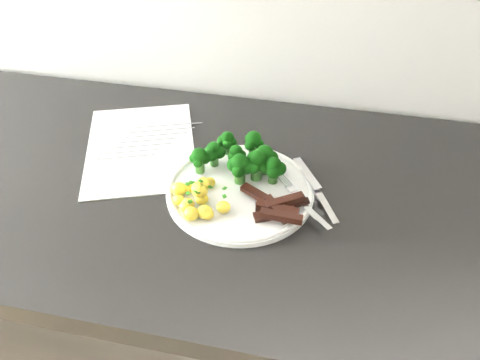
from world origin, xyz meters
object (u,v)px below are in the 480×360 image
(counter, at_px, (220,333))
(plate, at_px, (240,190))
(fork, at_px, (304,204))
(knife, at_px, (320,197))
(potatoes, at_px, (197,198))
(recipe_paper, at_px, (141,147))
(broccoli, at_px, (244,157))
(beef_strips, at_px, (277,207))

(counter, bearing_deg, plate, -4.93)
(fork, distance_m, knife, 0.04)
(knife, bearing_deg, potatoes, -162.68)
(counter, xyz_separation_m, recipe_paper, (-0.17, 0.09, 0.46))
(knife, bearing_deg, fork, -125.92)
(fork, bearing_deg, potatoes, -170.65)
(recipe_paper, bearing_deg, potatoes, -42.21)
(recipe_paper, bearing_deg, plate, -22.69)
(broccoli, height_order, fork, broccoli)
(broccoli, relative_size, beef_strips, 1.46)
(broccoli, bearing_deg, potatoes, -120.69)
(counter, height_order, potatoes, potatoes)
(potatoes, height_order, fork, potatoes)
(potatoes, relative_size, knife, 0.69)
(plate, relative_size, potatoes, 2.35)
(potatoes, distance_m, fork, 0.18)
(counter, distance_m, beef_strips, 0.50)
(counter, distance_m, recipe_paper, 0.50)
(fork, bearing_deg, broccoli, 149.65)
(recipe_paper, height_order, broccoli, broccoli)
(beef_strips, xyz_separation_m, fork, (0.04, 0.02, -0.00))
(recipe_paper, height_order, knife, knife)
(fork, bearing_deg, knife, 54.08)
(beef_strips, bearing_deg, broccoli, 129.73)
(plate, xyz_separation_m, beef_strips, (0.07, -0.04, 0.01))
(recipe_paper, xyz_separation_m, beef_strips, (0.29, -0.13, 0.02))
(counter, bearing_deg, fork, -9.47)
(recipe_paper, height_order, plate, plate)
(potatoes, bearing_deg, knife, 17.32)
(recipe_paper, xyz_separation_m, broccoli, (0.22, -0.05, 0.04))
(fork, bearing_deg, plate, 168.55)
(recipe_paper, xyz_separation_m, fork, (0.33, -0.11, 0.02))
(recipe_paper, distance_m, broccoli, 0.22)
(counter, bearing_deg, recipe_paper, 152.62)
(plate, relative_size, beef_strips, 2.15)
(counter, xyz_separation_m, broccoli, (0.05, 0.04, 0.51))
(counter, height_order, knife, knife)
(potatoes, xyz_separation_m, fork, (0.17, 0.03, -0.01))
(counter, height_order, beef_strips, beef_strips)
(counter, relative_size, plate, 9.61)
(broccoli, distance_m, beef_strips, 0.12)
(broccoli, bearing_deg, counter, -139.05)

